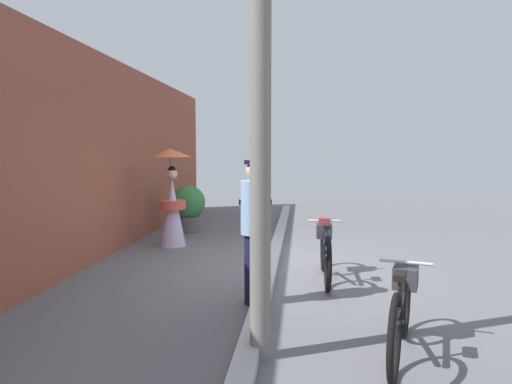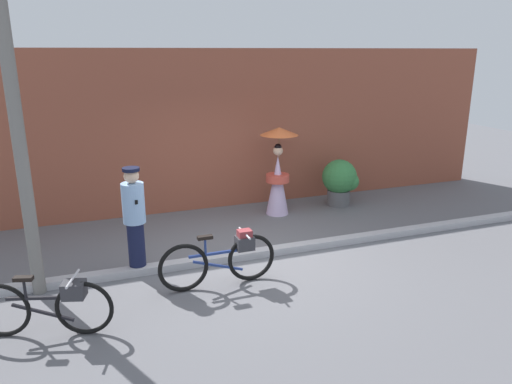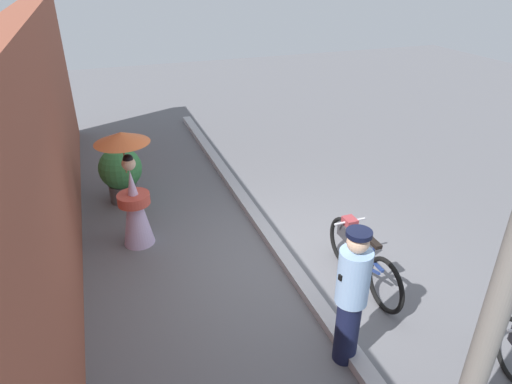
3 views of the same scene
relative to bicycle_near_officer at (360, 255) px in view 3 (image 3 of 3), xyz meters
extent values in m
plane|color=slate|center=(0.72, 0.78, -0.43)|extent=(30.00, 30.00, 0.00)
cube|color=brown|center=(0.72, 3.81, 1.27)|extent=(14.00, 0.40, 3.40)
cube|color=#B2B2B7|center=(0.72, 0.78, -0.37)|extent=(14.00, 0.20, 0.12)
torus|color=black|center=(0.44, 0.00, -0.06)|extent=(0.73, 0.07, 0.73)
torus|color=black|center=(-0.59, 0.00, -0.06)|extent=(0.73, 0.07, 0.73)
cube|color=navy|center=(-0.07, 0.00, 0.09)|extent=(0.86, 0.04, 0.04)
cube|color=navy|center=(-0.07, 0.00, -0.11)|extent=(0.75, 0.04, 0.27)
cylinder|color=navy|center=(-0.26, 0.00, 0.21)|extent=(0.03, 0.03, 0.30)
cube|color=black|center=(-0.26, 0.00, 0.36)|extent=(0.22, 0.09, 0.05)
cylinder|color=silver|center=(0.34, 0.00, 0.34)|extent=(0.03, 0.48, 0.03)
cube|color=#333338|center=(0.34, 0.00, 0.19)|extent=(0.26, 0.22, 0.20)
cube|color=maroon|center=(0.34, 0.00, 0.32)|extent=(0.20, 0.16, 0.14)
cylinder|color=#141938|center=(-1.14, 0.87, -0.02)|extent=(0.26, 0.26, 0.83)
cylinder|color=#8CB2E0|center=(-1.14, 0.87, 0.71)|extent=(0.34, 0.34, 0.62)
sphere|color=#D8B293|center=(-1.14, 0.87, 1.13)|extent=(0.22, 0.22, 0.22)
cylinder|color=black|center=(-1.14, 0.87, 1.23)|extent=(0.26, 0.26, 0.05)
cube|color=black|center=(-1.14, 0.87, 0.77)|extent=(0.10, 0.38, 0.06)
cone|color=silver|center=(2.00, 2.75, 0.20)|extent=(0.48, 0.48, 1.26)
cylinder|color=#D14C3D|center=(2.00, 2.75, 0.35)|extent=(0.49, 0.49, 0.16)
sphere|color=beige|center=(2.00, 2.75, 0.93)|extent=(0.20, 0.20, 0.20)
sphere|color=black|center=(2.00, 2.75, 1.01)|extent=(0.15, 0.15, 0.15)
cylinder|color=olive|center=(2.04, 2.79, 1.06)|extent=(0.02, 0.02, 0.55)
cone|color=orange|center=(2.04, 2.79, 1.33)|extent=(0.79, 0.79, 0.16)
cylinder|color=#59595B|center=(3.53, 2.84, -0.26)|extent=(0.51, 0.51, 0.35)
sphere|color=#387F42|center=(3.53, 2.84, 0.22)|extent=(0.77, 0.77, 0.77)
sphere|color=#387F42|center=(3.72, 2.72, 0.13)|extent=(0.42, 0.42, 0.42)
camera|label=1|loc=(-6.40, 0.34, 1.36)|focal=32.32mm
camera|label=2|loc=(-1.77, -6.27, 2.92)|focal=33.85mm
camera|label=3|loc=(-4.17, 3.01, 3.55)|focal=31.17mm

